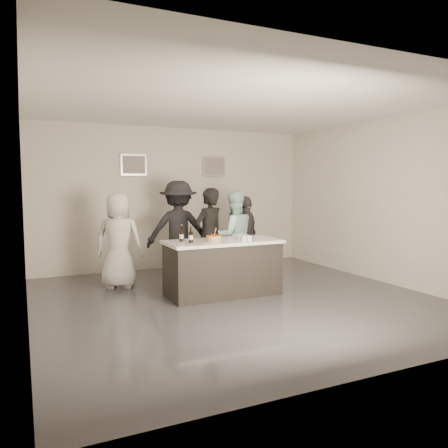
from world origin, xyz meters
The scene contains 19 objects.
floor centered at (0.00, 0.00, 0.00)m, with size 6.00×6.00×0.00m, color #3D3D42.
ceiling centered at (0.00, 0.00, 3.00)m, with size 6.00×6.00×0.00m, color white.
wall_back centered at (0.00, 3.00, 1.50)m, with size 6.00×0.04×3.00m, color beige.
wall_front centered at (0.00, -3.00, 1.50)m, with size 6.00×0.04×3.00m, color beige.
wall_left centered at (-3.00, 0.00, 1.50)m, with size 0.04×6.00×3.00m, color beige.
wall_right centered at (3.00, 0.00, 1.50)m, with size 0.04×6.00×3.00m, color beige.
picture_left centered at (-0.90, 2.97, 2.20)m, with size 0.54×0.04×0.44m, color #B2B2B7.
picture_right centered at (0.90, 2.97, 2.20)m, with size 0.54×0.04×0.44m, color #B2B2B7.
bar_counter centered at (-0.08, 0.37, 0.45)m, with size 1.86×0.86×0.90m, color white.
cake centered at (-0.27, 0.31, 0.94)m, with size 0.24×0.24×0.08m, color #EFAD19.
beer_bottle_a centered at (-0.75, 0.48, 1.03)m, with size 0.07×0.07×0.26m, color black.
beer_bottle_b centered at (-0.66, 0.29, 1.03)m, with size 0.07×0.07×0.26m, color black.
tumbler_cluster centered at (0.25, 0.34, 0.94)m, with size 0.19×0.40×0.08m, color orange.
candles centered at (-0.37, 0.13, 0.90)m, with size 0.24×0.08×0.01m, color pink.
person_main_black centered at (-0.02, 1.09, 0.87)m, with size 0.63×0.42×1.74m, color black.
person_main_blue centered at (0.53, 1.23, 0.84)m, with size 0.82×0.64×1.69m, color #AEE2E3.
person_guest_left centered at (-1.51, 1.59, 0.83)m, with size 0.81×0.53×1.66m, color silver.
person_guest_right centered at (0.91, 1.46, 0.79)m, with size 0.92×0.39×1.58m, color #353039.
person_guest_back centered at (-0.32, 1.86, 0.94)m, with size 1.21×0.69×1.87m, color black.
Camera 1 is at (-3.02, -6.00, 1.81)m, focal length 35.00 mm.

